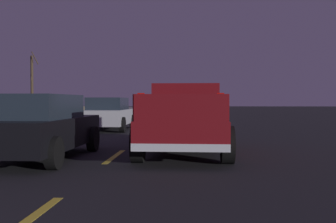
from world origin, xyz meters
name	(u,v)px	position (x,y,z in m)	size (l,w,h in m)	color
ground	(140,120)	(27.00, 0.00, 0.00)	(144.00, 144.00, 0.00)	black
sidewalk_shoulder	(39,119)	(27.00, 7.45, 0.06)	(108.00, 4.00, 0.12)	gray
lane_markings	(105,118)	(29.54, 3.09, 0.00)	(108.00, 7.04, 0.01)	yellow
pickup_truck	(186,118)	(9.44, -3.51, 0.91)	(5.47, 2.37, 1.87)	maroon
sedan_tan	(100,109)	(29.02, 3.36, 0.78)	(4.42, 2.06, 1.54)	#9E845B
sedan_blue	(150,108)	(33.56, -0.11, 0.78)	(4.45, 2.10, 1.54)	navy
sedan_silver	(109,114)	(17.21, 0.23, 0.78)	(4.41, 2.03, 1.54)	#B2B5BA
sedan_black	(39,126)	(7.77, -0.02, 0.78)	(4.43, 2.08, 1.54)	black
bare_tree_far	(32,84)	(37.90, 12.33, 3.12)	(1.54, 0.62, 6.39)	#423323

